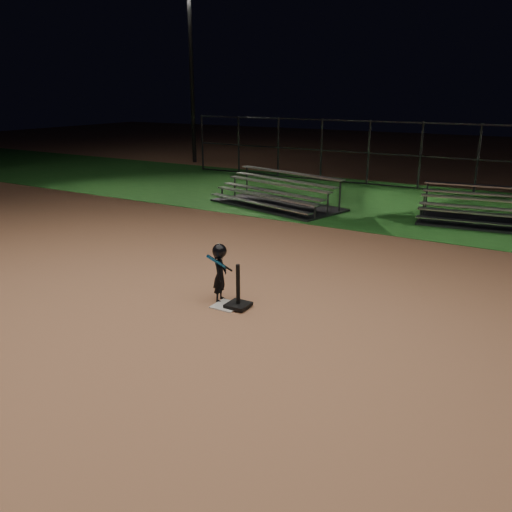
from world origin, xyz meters
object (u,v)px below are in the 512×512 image
(bleacher_right, at_px, (495,218))
(light_pole_left, at_px, (190,61))
(child_batter, at_px, (220,271))
(home_plate, at_px, (227,306))
(batting_tee, at_px, (238,299))
(bleacher_left, at_px, (277,200))

(bleacher_right, distance_m, light_pole_left, 17.18)
(child_batter, xyz_separation_m, bleacher_right, (3.49, 8.45, -0.36))
(home_plate, bearing_deg, batting_tee, 12.57)
(batting_tee, bearing_deg, home_plate, -167.43)
(home_plate, xyz_separation_m, light_pole_left, (-12.00, 14.94, 4.93))
(bleacher_left, xyz_separation_m, light_pole_left, (-8.83, 7.28, 4.73))
(child_batter, bearing_deg, light_pole_left, 23.21)
(batting_tee, xyz_separation_m, bleacher_left, (-3.38, 7.61, 0.05))
(home_plate, height_order, batting_tee, batting_tee)
(home_plate, relative_size, batting_tee, 0.58)
(batting_tee, bearing_deg, light_pole_left, 129.33)
(home_plate, height_order, light_pole_left, light_pole_left)
(light_pole_left, bearing_deg, child_batter, -51.51)
(bleacher_right, bearing_deg, batting_tee, -115.98)
(home_plate, relative_size, child_batter, 0.42)
(batting_tee, distance_m, light_pole_left, 19.84)
(bleacher_left, bearing_deg, light_pole_left, 155.29)
(bleacher_right, height_order, light_pole_left, light_pole_left)
(batting_tee, distance_m, bleacher_right, 9.09)
(home_plate, height_order, bleacher_left, bleacher_left)
(light_pole_left, bearing_deg, home_plate, -51.23)
(child_batter, relative_size, bleacher_right, 0.25)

